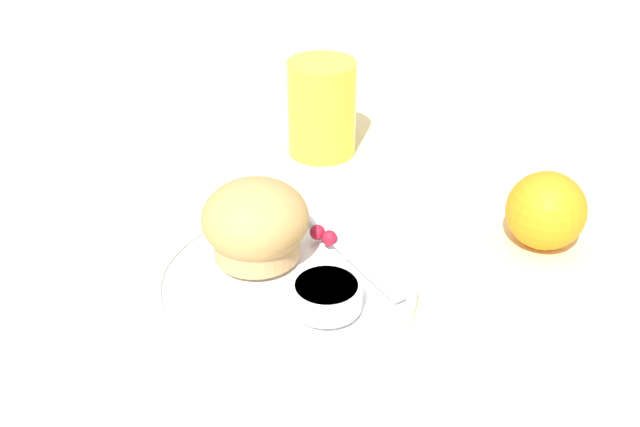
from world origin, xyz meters
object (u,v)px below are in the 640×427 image
object	(u,v)px
muffin	(256,223)
butter_knife	(345,246)
orange_fruit	(546,211)
juice_glass	(322,108)

from	to	relation	value
muffin	butter_knife	distance (m)	0.08
orange_fruit	butter_knife	bearing A→B (deg)	-128.34
muffin	butter_knife	bearing A→B (deg)	47.69
juice_glass	muffin	bearing A→B (deg)	-62.88
muffin	orange_fruit	world-z (taller)	muffin
muffin	butter_knife	world-z (taller)	muffin
butter_knife	juice_glass	world-z (taller)	juice_glass
orange_fruit	juice_glass	bearing A→B (deg)	178.14
muffin	orange_fruit	xyz separation A→B (m)	(0.17, 0.21, -0.02)
orange_fruit	juice_glass	size ratio (longest dim) A/B	0.67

